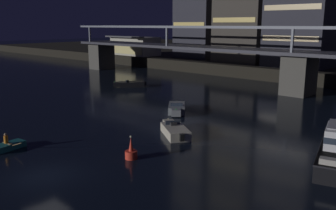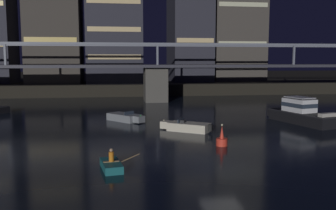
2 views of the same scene
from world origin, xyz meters
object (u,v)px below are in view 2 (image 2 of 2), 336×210
cabin_cruiser_near_left (301,113)px  speedboat_near_center (125,117)px  speedboat_mid_left (187,127)px  dinghy_with_paddler (111,165)px  tower_central (114,17)px  channel_buoy (222,140)px  river_bridge (155,74)px

cabin_cruiser_near_left → speedboat_near_center: 19.14m
speedboat_near_center → speedboat_mid_left: size_ratio=0.96×
cabin_cruiser_near_left → dinghy_with_paddler: (-20.15, -14.58, -0.77)m
speedboat_mid_left → speedboat_near_center: bearing=130.4°
tower_central → channel_buoy: bearing=-80.2°
cabin_cruiser_near_left → channel_buoy: bearing=-141.0°
river_bridge → tower_central: size_ratio=3.66×
river_bridge → cabin_cruiser_near_left: (13.24, -23.16, -3.48)m
speedboat_mid_left → channel_buoy: (1.56, -6.50, 0.06)m
river_bridge → cabin_cruiser_near_left: 26.90m
speedboat_near_center → tower_central: bearing=91.7°
dinghy_with_paddler → cabin_cruiser_near_left: bearing=35.9°
river_bridge → tower_central: tower_central is taller
dinghy_with_paddler → speedboat_near_center: bearing=85.6°
river_bridge → speedboat_near_center: (-5.50, -19.31, -4.11)m
river_bridge → channel_buoy: size_ratio=54.23×
tower_central → speedboat_mid_left: (6.67, -41.04, -14.69)m
speedboat_mid_left → dinghy_with_paddler: bearing=-121.0°
cabin_cruiser_near_left → speedboat_near_center: size_ratio=2.05×
cabin_cruiser_near_left → river_bridge: bearing=119.8°
river_bridge → cabin_cruiser_near_left: river_bridge is taller
speedboat_mid_left → dinghy_with_paddler: (-7.07, -11.76, -0.14)m
cabin_cruiser_near_left → dinghy_with_paddler: bearing=-144.1°
river_bridge → speedboat_near_center: 20.50m
tower_central → dinghy_with_paddler: (-0.41, -52.80, -14.83)m
cabin_cruiser_near_left → channel_buoy: 14.82m
speedboat_near_center → speedboat_mid_left: bearing=-49.6°
river_bridge → speedboat_mid_left: size_ratio=19.97×
speedboat_mid_left → channel_buoy: channel_buoy is taller
channel_buoy → cabin_cruiser_near_left: bearing=39.0°
river_bridge → tower_central: 19.52m
speedboat_near_center → dinghy_with_paddler: bearing=-94.4°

